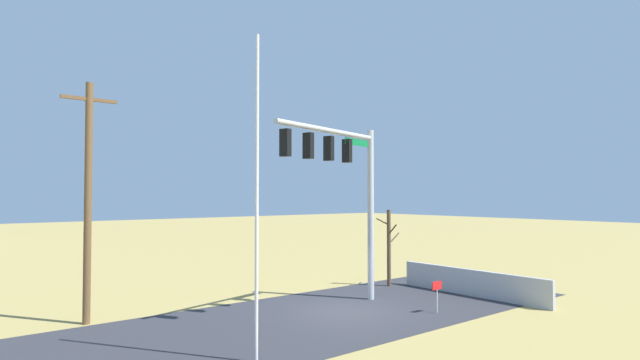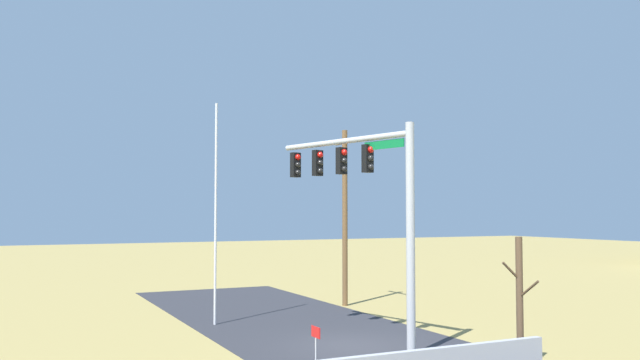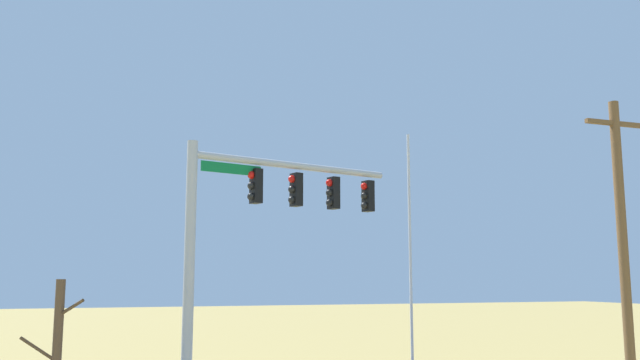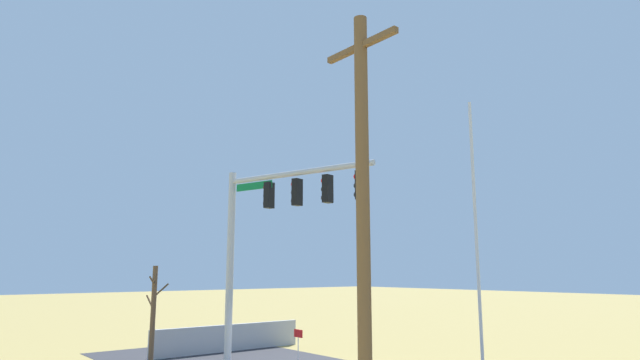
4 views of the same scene
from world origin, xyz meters
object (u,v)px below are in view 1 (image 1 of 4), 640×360
at_px(signal_mast, 346,176).
at_px(open_sign, 437,289).
at_px(utility_pole, 88,198).
at_px(bare_tree, 389,247).
at_px(flagpole, 257,197).

bearing_deg(signal_mast, open_sign, -54.34).
relative_size(utility_pole, bare_tree, 2.24).
xyz_separation_m(signal_mast, flagpole, (-6.40, -3.39, -0.82)).
bearing_deg(open_sign, flagpole, -176.79).
relative_size(signal_mast, flagpole, 0.82).
relative_size(utility_pole, open_sign, 7.05).
bearing_deg(flagpole, open_sign, 3.21).
bearing_deg(utility_pole, open_sign, -31.86).
xyz_separation_m(flagpole, open_sign, (8.50, 0.48, -3.61)).
relative_size(flagpole, bare_tree, 2.35).
bearing_deg(bare_tree, open_sign, -118.75).
height_order(flagpole, bare_tree, flagpole).
relative_size(signal_mast, bare_tree, 1.94).
distance_m(utility_pole, bare_tree, 14.13).
xyz_separation_m(utility_pole, bare_tree, (13.80, -1.68, -2.49)).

